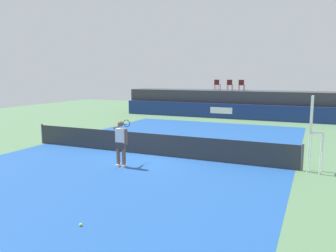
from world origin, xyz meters
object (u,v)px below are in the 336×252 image
umpire_chair (314,129)px  tennis_ball (81,225)px  tennis_player (121,142)px  spectator_chair_far_left (217,84)px  spectator_chair_center (242,85)px  net_post_far (302,157)px  net_post_near (42,134)px  spectator_chair_left (230,84)px

umpire_chair → tennis_ball: size_ratio=40.59×
umpire_chair → tennis_ball: (-4.79, -7.00, -1.55)m
tennis_player → tennis_ball: 5.25m
spectator_chair_far_left → tennis_ball: (3.07, -22.32, -2.66)m
spectator_chair_center → tennis_ball: (0.95, -22.17, -2.66)m
tennis_ball → spectator_chair_far_left: bearing=97.8°
spectator_chair_far_left → tennis_player: spectator_chair_far_left is taller
net_post_far → net_post_near: bearing=180.0°
umpire_chair → tennis_player: umpire_chair is taller
net_post_far → spectator_chair_left: bearing=112.9°
spectator_chair_left → spectator_chair_center: bearing=-2.6°
umpire_chair → net_post_far: 1.13m
umpire_chair → spectator_chair_far_left: bearing=117.2°
umpire_chair → tennis_player: (-6.67, -2.19, -0.63)m
spectator_chair_far_left → spectator_chair_left: bearing=-5.6°
umpire_chair → net_post_near: bearing=-179.9°
spectator_chair_left → tennis_player: size_ratio=0.50×
spectator_chair_left → net_post_near: 16.50m
net_post_near → tennis_player: bearing=-19.7°
spectator_chair_far_left → umpire_chair: 17.26m
net_post_far → spectator_chair_center: bearing=109.7°
tennis_ball → umpire_chair: bearing=55.6°
net_post_far → tennis_player: bearing=-161.1°
spectator_chair_center → tennis_player: spectator_chair_center is taller
spectator_chair_far_left → net_post_near: bearing=-107.6°
net_post_near → spectator_chair_center: bearing=65.3°
spectator_chair_center → umpire_chair: 16.25m
spectator_chair_far_left → tennis_ball: spectator_chair_far_left is taller
spectator_chair_center → tennis_player: bearing=-93.0°
net_post_near → net_post_far: bearing=0.0°
net_post_far → tennis_player: size_ratio=0.56×
umpire_chair → net_post_near: 12.77m
spectator_chair_left → net_post_near: bearing=-111.4°
spectator_chair_left → tennis_player: bearing=-89.8°
umpire_chair → spectator_chair_center: bearing=110.8°
spectator_chair_far_left → spectator_chair_left: size_ratio=1.00×
spectator_chair_far_left → net_post_far: spectator_chair_far_left is taller
spectator_chair_far_left → spectator_chair_left: 1.13m
tennis_player → net_post_far: bearing=18.9°
umpire_chair → tennis_ball: 8.63m
tennis_ball → spectator_chair_left: bearing=95.0°
spectator_chair_center → net_post_near: size_ratio=0.89×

